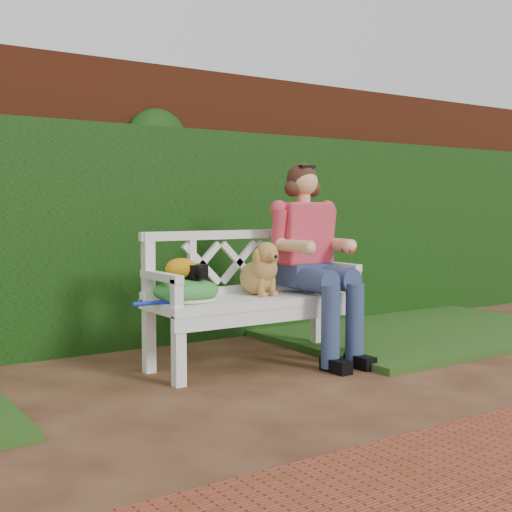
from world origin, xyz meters
TOP-DOWN VIEW (x-y plane):
  - ground at (0.00, 0.00)m, footprint 60.00×60.00m
  - brick_wall at (0.00, 1.90)m, footprint 10.00×0.30m
  - ivy_hedge at (0.00, 1.68)m, footprint 10.00×0.18m
  - grass_right at (2.40, 0.90)m, footprint 2.60×2.00m
  - brick_paving at (0.00, -1.60)m, footprint 4.00×1.20m
  - garden_bench at (0.57, 0.65)m, footprint 1.62×0.73m
  - seated_woman at (1.00, 0.63)m, footprint 0.65×0.82m
  - dog at (0.61, 0.66)m, footprint 0.34×0.40m
  - tennis_racket at (0.04, 0.61)m, footprint 0.62×0.30m
  - green_bag at (0.03, 0.64)m, footprint 0.51×0.43m
  - camera_item at (0.09, 0.61)m, footprint 0.16×0.14m
  - baseball_glove at (0.00, 0.65)m, footprint 0.22×0.17m

SIDE VIEW (x-z plane):
  - ground at x=0.00m, z-range 0.00..0.00m
  - brick_paving at x=0.00m, z-range 0.00..0.03m
  - grass_right at x=2.40m, z-range 0.00..0.05m
  - garden_bench at x=0.57m, z-range 0.00..0.48m
  - tennis_racket at x=0.04m, z-range 0.48..0.51m
  - green_bag at x=0.03m, z-range 0.48..0.63m
  - dog at x=0.61m, z-range 0.48..0.85m
  - camera_item at x=0.09m, z-range 0.63..0.72m
  - seated_woman at x=1.00m, z-range 0.00..1.37m
  - baseball_glove at x=0.00m, z-range 0.63..0.76m
  - ivy_hedge at x=0.00m, z-range 0.00..1.70m
  - brick_wall at x=0.00m, z-range 0.00..2.20m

